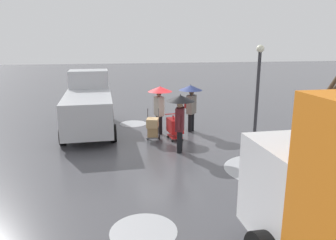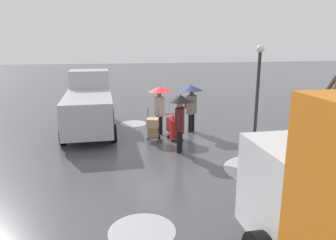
# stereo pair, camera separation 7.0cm
# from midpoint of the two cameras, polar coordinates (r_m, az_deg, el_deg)

# --- Properties ---
(ground_plane) EXTENTS (90.00, 90.00, 0.00)m
(ground_plane) POSITION_cam_midpoint_polar(r_m,az_deg,el_deg) (13.50, -0.08, -3.24)
(ground_plane) COLOR #4C4C51
(slush_patch_near_cluster) EXTENTS (2.63, 2.63, 0.01)m
(slush_patch_near_cluster) POSITION_cam_midpoint_polar(r_m,az_deg,el_deg) (10.79, 17.10, -8.43)
(slush_patch_near_cluster) COLOR #ADAFB5
(slush_patch_near_cluster) RESTS_ON ground
(slush_patch_under_van) EXTENTS (1.47, 1.47, 0.01)m
(slush_patch_under_van) POSITION_cam_midpoint_polar(r_m,az_deg,el_deg) (7.33, -4.38, -19.18)
(slush_patch_under_van) COLOR #ADAFB5
(slush_patch_under_van) RESTS_ON ground
(slush_patch_mid_street) EXTENTS (2.10, 2.10, 0.01)m
(slush_patch_mid_street) POSITION_cam_midpoint_polar(r_m,az_deg,el_deg) (8.36, 26.03, -16.17)
(slush_patch_mid_street) COLOR #ADAFB5
(slush_patch_mid_street) RESTS_ON ground
(slush_patch_far_side) EXTENTS (1.33, 1.33, 0.01)m
(slush_patch_far_side) POSITION_cam_midpoint_polar(r_m,az_deg,el_deg) (15.90, -6.03, -0.62)
(slush_patch_far_side) COLOR #ADAFB5
(slush_patch_far_side) RESTS_ON ground
(cargo_van_parked_right) EXTENTS (2.31, 5.39, 2.60)m
(cargo_van_parked_right) POSITION_cam_midpoint_polar(r_m,az_deg,el_deg) (14.75, -13.75, 2.58)
(cargo_van_parked_right) COLOR #B7BABF
(cargo_van_parked_right) RESTS_ON ground
(shopping_cart_vendor) EXTENTS (0.66, 0.89, 1.04)m
(shopping_cart_vendor) POSITION_cam_midpoint_polar(r_m,az_deg,el_deg) (13.16, 1.43, -1.12)
(shopping_cart_vendor) COLOR red
(shopping_cart_vendor) RESTS_ON ground
(hand_dolly_boxes) EXTENTS (0.64, 0.79, 1.32)m
(hand_dolly_boxes) POSITION_cam_midpoint_polar(r_m,az_deg,el_deg) (12.91, -2.58, -1.33)
(hand_dolly_boxes) COLOR #515156
(hand_dolly_boxes) RESTS_ON ground
(pedestrian_pink_side) EXTENTS (1.04, 1.04, 2.15)m
(pedestrian_pink_side) POSITION_cam_midpoint_polar(r_m,az_deg,el_deg) (11.50, 2.34, 1.85)
(pedestrian_pink_side) COLOR black
(pedestrian_pink_side) RESTS_ON ground
(pedestrian_black_side) EXTENTS (1.04, 1.04, 2.15)m
(pedestrian_black_side) POSITION_cam_midpoint_polar(r_m,az_deg,el_deg) (13.72, -1.33, 3.86)
(pedestrian_black_side) COLOR black
(pedestrian_black_side) RESTS_ON ground
(pedestrian_white_side) EXTENTS (1.04, 1.04, 2.15)m
(pedestrian_white_side) POSITION_cam_midpoint_polar(r_m,az_deg,el_deg) (14.13, 4.27, 4.06)
(pedestrian_white_side) COLOR black
(pedestrian_white_side) RESTS_ON ground
(bare_tree_far) EXTENTS (1.04, 0.90, 3.83)m
(bare_tree_far) POSITION_cam_midpoint_polar(r_m,az_deg,el_deg) (6.77, 27.55, -6.59)
(bare_tree_far) COLOR #423323
(bare_tree_far) RESTS_ON ground
(street_lamp) EXTENTS (0.28, 0.28, 3.86)m
(street_lamp) POSITION_cam_midpoint_polar(r_m,az_deg,el_deg) (12.22, 15.90, 5.80)
(street_lamp) COLOR #2D2D33
(street_lamp) RESTS_ON ground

